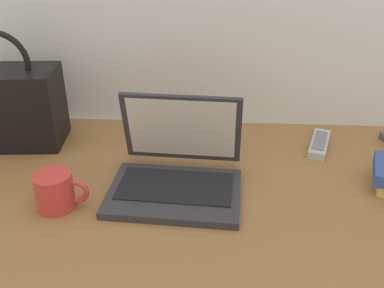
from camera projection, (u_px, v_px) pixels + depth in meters
desk at (208, 193)px, 1.06m from camera, size 1.60×0.76×0.03m
laptop at (177, 170)px, 1.04m from camera, size 0.32×0.29×0.21m
coffee_mug at (56, 191)px, 0.96m from camera, size 0.12×0.09×0.09m
remote_control_near at (319, 144)px, 1.23m from camera, size 0.09×0.17×0.02m
handbag at (6, 105)px, 1.21m from camera, size 0.31×0.18×0.33m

